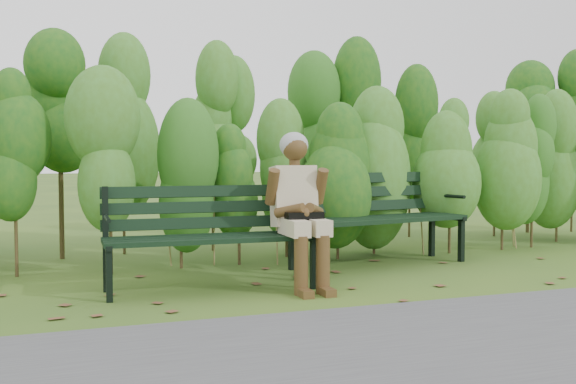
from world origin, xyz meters
name	(u,v)px	position (x,y,z in m)	size (l,w,h in m)	color
ground	(303,285)	(0.00, 0.00, 0.00)	(80.00, 80.00, 0.00)	#365620
footpath	(458,360)	(0.00, -2.20, 0.01)	(60.00, 2.50, 0.01)	#474749
hedge_band	(239,138)	(0.00, 1.86, 1.26)	(11.04, 1.67, 2.42)	#47381E
leaf_litter	(338,287)	(0.23, -0.19, 0.00)	(5.86, 2.18, 0.01)	brown
bench_left	(208,228)	(-0.76, 0.13, 0.49)	(1.67, 0.59, 0.83)	black
bench_right	(374,210)	(1.05, 0.76, 0.53)	(1.88, 0.89, 0.90)	black
seated_woman	(299,200)	(-0.06, -0.06, 0.70)	(0.51, 0.75, 1.26)	#C7B795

